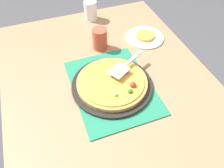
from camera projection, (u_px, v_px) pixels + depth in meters
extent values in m
plane|color=#4C4C51|center=(112.00, 156.00, 1.63)|extent=(8.00, 8.00, 0.00)
cube|color=#9E7A56|center=(112.00, 89.00, 1.09)|extent=(1.40, 1.00, 0.03)
cube|color=#9E7A56|center=(135.00, 50.00, 1.87)|extent=(0.07, 0.07, 0.72)
cube|color=#9E7A56|center=(26.00, 77.00, 1.67)|extent=(0.07, 0.07, 0.72)
cube|color=#237F5B|center=(112.00, 86.00, 1.08)|extent=(0.48, 0.36, 0.01)
cylinder|color=black|center=(112.00, 85.00, 1.07)|extent=(0.38, 0.38, 0.01)
cylinder|color=tan|center=(112.00, 83.00, 1.06)|extent=(0.33, 0.33, 0.02)
cylinder|color=gold|center=(112.00, 81.00, 1.05)|extent=(0.30, 0.30, 0.01)
sphere|color=#338433|center=(130.00, 91.00, 0.99)|extent=(0.02, 0.02, 0.02)
sphere|color=red|center=(113.00, 73.00, 1.07)|extent=(0.03, 0.03, 0.03)
sphere|color=#E5CC7F|center=(115.00, 94.00, 0.98)|extent=(0.02, 0.02, 0.02)
sphere|color=red|center=(133.00, 85.00, 1.02)|extent=(0.03, 0.03, 0.03)
sphere|color=#338433|center=(116.00, 68.00, 1.09)|extent=(0.02, 0.02, 0.02)
sphere|color=red|center=(127.00, 72.00, 1.08)|extent=(0.02, 0.02, 0.02)
cylinder|color=white|center=(145.00, 37.00, 1.33)|extent=(0.22, 0.22, 0.01)
cylinder|color=gold|center=(145.00, 36.00, 1.33)|extent=(0.11, 0.11, 0.02)
cylinder|color=white|center=(91.00, 11.00, 1.43)|extent=(0.08, 0.08, 0.12)
cylinder|color=#E04C38|center=(100.00, 39.00, 1.23)|extent=(0.08, 0.08, 0.12)
cube|color=silver|center=(119.00, 71.00, 1.05)|extent=(0.11, 0.11, 0.00)
cube|color=#B2B2B7|center=(133.00, 58.00, 1.11)|extent=(0.08, 0.13, 0.01)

